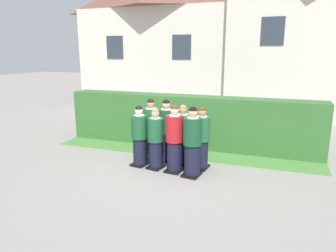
# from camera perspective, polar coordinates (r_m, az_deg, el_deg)

# --- Properties ---
(ground_plane) EXTENTS (60.00, 60.00, 0.00)m
(ground_plane) POSITION_cam_1_polar(r_m,az_deg,el_deg) (7.79, -0.69, -7.98)
(ground_plane) COLOR gray
(student_front_row_0) EXTENTS (0.43, 0.53, 1.56)m
(student_front_row_0) POSITION_cam_1_polar(r_m,az_deg,el_deg) (7.90, -5.25, -2.08)
(student_front_row_0) COLOR black
(student_front_row_0) RESTS_ON ground
(student_front_row_1) EXTENTS (0.43, 0.52, 1.52)m
(student_front_row_1) POSITION_cam_1_polar(r_m,az_deg,el_deg) (7.67, -2.29, -2.63)
(student_front_row_1) COLOR black
(student_front_row_1) RESTS_ON ground
(student_in_red_blazer) EXTENTS (0.43, 0.54, 1.65)m
(student_in_red_blazer) POSITION_cam_1_polar(r_m,az_deg,el_deg) (7.44, 1.21, -2.64)
(student_in_red_blazer) COLOR black
(student_in_red_blazer) RESTS_ON ground
(student_front_row_3) EXTENTS (0.44, 0.52, 1.66)m
(student_front_row_3) POSITION_cam_1_polar(r_m,az_deg,el_deg) (7.19, 4.50, -3.23)
(student_front_row_3) COLOR black
(student_front_row_3) RESTS_ON ground
(student_rear_row_0) EXTENTS (0.46, 0.56, 1.65)m
(student_rear_row_0) POSITION_cam_1_polar(r_m,az_deg,el_deg) (8.34, -3.14, -0.85)
(student_rear_row_0) COLOR black
(student_rear_row_0) RESTS_ON ground
(student_rear_row_1) EXTENTS (0.47, 0.54, 1.66)m
(student_rear_row_1) POSITION_cam_1_polar(r_m,az_deg,el_deg) (8.15, -0.33, -1.15)
(student_rear_row_1) COLOR black
(student_rear_row_1) RESTS_ON ground
(student_rear_row_2) EXTENTS (0.43, 0.50, 1.57)m
(student_rear_row_2) POSITION_cam_1_polar(r_m,az_deg,el_deg) (7.90, 2.76, -1.97)
(student_rear_row_2) COLOR black
(student_rear_row_2) RESTS_ON ground
(student_rear_row_3) EXTENTS (0.41, 0.49, 1.57)m
(student_rear_row_3) POSITION_cam_1_polar(r_m,az_deg,el_deg) (7.69, 6.15, -2.49)
(student_rear_row_3) COLOR black
(student_rear_row_3) RESTS_ON ground
(hedge) EXTENTS (7.75, 0.70, 1.56)m
(hedge) POSITION_cam_1_polar(r_m,az_deg,el_deg) (9.52, 3.79, 0.90)
(hedge) COLOR #33662D
(hedge) RESTS_ON ground
(school_building_main) EXTENTS (7.21, 4.20, 7.93)m
(school_building_main) POSITION_cam_1_polar(r_m,az_deg,el_deg) (15.67, 24.85, 16.76)
(school_building_main) COLOR beige
(school_building_main) RESTS_ON ground
(school_building_annex) EXTENTS (8.17, 3.99, 7.24)m
(school_building_annex) POSITION_cam_1_polar(r_m,az_deg,el_deg) (17.12, -1.27, 16.42)
(school_building_annex) COLOR beige
(school_building_annex) RESTS_ON ground
(lawn_strip) EXTENTS (7.75, 0.90, 0.01)m
(lawn_strip) POSITION_cam_1_polar(r_m,az_deg,el_deg) (8.99, 2.30, -4.98)
(lawn_strip) COLOR #477A38
(lawn_strip) RESTS_ON ground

